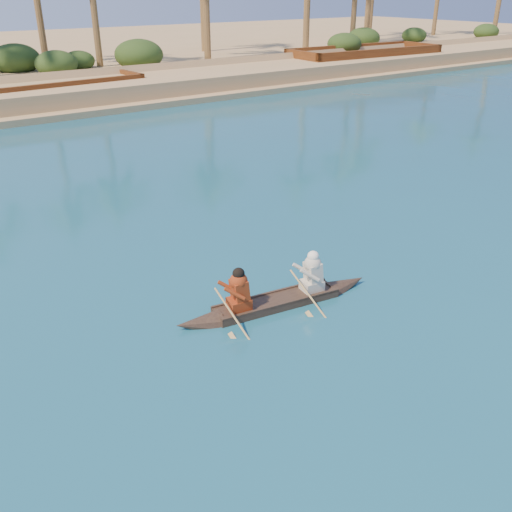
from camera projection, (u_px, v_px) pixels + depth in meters
ground at (417, 246)px, 16.05m from camera, size 160.00×160.00×0.00m
shrub_cluster at (50, 74)px, 38.54m from camera, size 100.00×6.00×2.40m
canoe at (276, 296)px, 12.98m from camera, size 4.92×1.40×1.34m
barge_mid at (51, 94)px, 34.63m from camera, size 11.25×4.47×1.84m
barge_right at (365, 61)px, 48.80m from camera, size 13.96×5.39×2.29m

